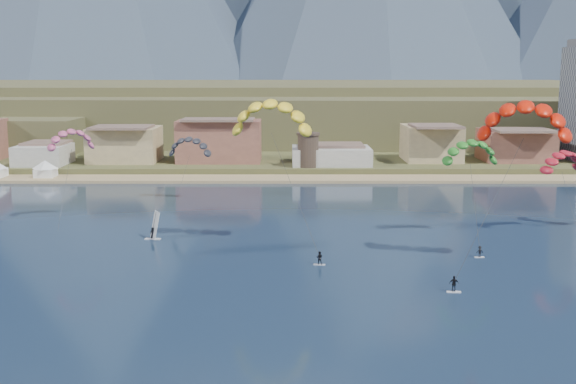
{
  "coord_description": "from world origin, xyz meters",
  "views": [
    {
      "loc": [
        0.01,
        -60.52,
        26.21
      ],
      "look_at": [
        0.0,
        32.0,
        10.0
      ],
      "focal_mm": 43.96,
      "sensor_mm": 36.0,
      "label": 1
    }
  ],
  "objects": [
    {
      "name": "distant_kite_red",
      "position": [
        43.92,
        51.13,
        12.18
      ],
      "size": [
        8.87,
        7.28,
        15.31
      ],
      "color": "#262626",
      "rests_on": "ground"
    },
    {
      "name": "kitesurfer_orange",
      "position": [
        30.97,
        31.83,
        20.26
      ],
      "size": [
        18.87,
        16.69,
        25.71
      ],
      "color": "silver",
      "rests_on": "ground"
    },
    {
      "name": "land",
      "position": [
        0.0,
        560.0,
        0.0
      ],
      "size": [
        2200.0,
        900.0,
        4.0
      ],
      "color": "brown",
      "rests_on": "ground"
    },
    {
      "name": "town",
      "position": [
        -40.0,
        122.0,
        8.0
      ],
      "size": [
        400.0,
        24.0,
        12.0
      ],
      "color": "beige",
      "rests_on": "ground"
    },
    {
      "name": "foothills",
      "position": [
        22.39,
        232.47,
        9.08
      ],
      "size": [
        940.0,
        210.0,
        18.0
      ],
      "color": "brown",
      "rests_on": "ground"
    },
    {
      "name": "windsurfer",
      "position": [
        -20.94,
        46.36,
        1.4
      ],
      "size": [
        2.55,
        2.79,
        4.4
      ],
      "color": "silver",
      "rests_on": "ground"
    },
    {
      "name": "watchtower",
      "position": [
        5.0,
        114.0,
        6.37
      ],
      "size": [
        5.82,
        5.82,
        8.6
      ],
      "color": "#47382D",
      "rests_on": "ground"
    },
    {
      "name": "ground",
      "position": [
        0.0,
        0.0,
        0.0
      ],
      "size": [
        2400.0,
        2400.0,
        0.0
      ],
      "primitive_type": "plane",
      "color": "#0D1D32",
      "rests_on": "ground"
    },
    {
      "name": "kitesurfer_yellow",
      "position": [
        -2.42,
        42.33,
        19.96
      ],
      "size": [
        13.97,
        14.26,
        24.06
      ],
      "color": "silver",
      "rests_on": "ground"
    },
    {
      "name": "kitesurfer_green",
      "position": [
        28.39,
        48.14,
        13.94
      ],
      "size": [
        9.49,
        15.41,
        18.23
      ],
      "color": "silver",
      "rests_on": "ground"
    },
    {
      "name": "distant_kite_dark",
      "position": [
        -19.73,
        79.8,
        11.5
      ],
      "size": [
        9.39,
        6.32,
        14.9
      ],
      "color": "#262626",
      "rests_on": "ground"
    },
    {
      "name": "beach",
      "position": [
        0.0,
        106.0,
        0.25
      ],
      "size": [
        2200.0,
        12.0,
        0.9
      ],
      "color": "tan",
      "rests_on": "ground"
    },
    {
      "name": "distant_kite_pink",
      "position": [
        -37.1,
        59.47,
        14.9
      ],
      "size": [
        8.63,
        7.64,
        17.76
      ],
      "color": "#262626",
      "rests_on": "ground"
    }
  ]
}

